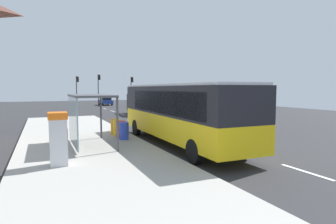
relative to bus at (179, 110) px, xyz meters
name	(u,v)px	position (x,y,z in m)	size (l,w,h in m)	color
ground_plane	(133,119)	(1.71, 13.69, -1.86)	(56.00, 92.00, 0.04)	#2D2D30
sidewalk_platform	(83,144)	(-4.69, 1.69, -1.75)	(6.20, 30.00, 0.18)	#ADAAA3
lane_stripe_seg_0	(306,172)	(1.96, -6.31, -1.84)	(0.16, 2.20, 0.01)	silver
lane_stripe_seg_1	(224,146)	(1.96, -1.31, -1.84)	(0.16, 2.20, 0.01)	silver
lane_stripe_seg_2	(181,133)	(1.96, 3.69, -1.84)	(0.16, 2.20, 0.01)	silver
lane_stripe_seg_3	(154,124)	(1.96, 8.69, -1.84)	(0.16, 2.20, 0.01)	silver
lane_stripe_seg_4	(136,118)	(1.96, 13.69, -1.84)	(0.16, 2.20, 0.01)	silver
lane_stripe_seg_5	(123,114)	(1.96, 18.69, -1.84)	(0.16, 2.20, 0.01)	silver
lane_stripe_seg_6	(113,111)	(1.96, 23.69, -1.84)	(0.16, 2.20, 0.01)	silver
lane_stripe_seg_7	(105,109)	(1.96, 28.69, -1.84)	(0.16, 2.20, 0.01)	silver
bus	(179,110)	(0.00, 0.00, 0.00)	(2.59, 11.02, 3.21)	yellow
white_van	(141,103)	(3.91, 17.85, -0.50)	(2.16, 5.26, 2.30)	black
sedan_near	(105,101)	(4.01, 38.05, -1.05)	(1.90, 4.43, 1.52)	navy
ticket_machine	(58,138)	(-6.08, -2.38, -0.67)	(0.66, 0.76, 1.94)	silver
recycling_bin_blue	(124,131)	(-2.49, 1.76, -1.19)	(0.52, 0.52, 0.95)	blue
recycling_bin_red	(121,129)	(-2.49, 2.46, -1.19)	(0.52, 0.52, 0.95)	red
recycling_bin_yellow	(118,128)	(-2.49, 3.16, -1.19)	(0.52, 0.52, 0.95)	yellow
recycling_bin_orange	(115,126)	(-2.49, 3.86, -1.19)	(0.52, 0.52, 0.95)	orange
traffic_light_near_side	(132,87)	(7.21, 32.25, 1.46)	(0.49, 0.28, 4.96)	#2D2D2D
traffic_light_far_side	(77,87)	(-1.39, 33.05, 1.44)	(0.49, 0.28, 4.93)	#2D2D2D
traffic_light_median	(99,85)	(2.11, 33.85, 1.67)	(0.49, 0.28, 5.32)	#2D2D2D
bus_shelter	(84,107)	(-4.70, 0.87, 0.25)	(1.80, 4.00, 2.50)	#4C4C51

